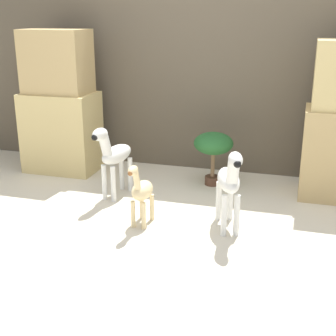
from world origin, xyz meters
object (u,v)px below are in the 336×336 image
at_px(zebra_left, 114,155).
at_px(potted_palm_front, 213,146).
at_px(giraffe_figurine, 141,191).
at_px(zebra_right, 230,181).

xyz_separation_m(zebra_left, potted_palm_front, (0.77, 0.55, -0.01)).
relative_size(zebra_left, giraffe_figurine, 1.28).
bearing_deg(giraffe_figurine, zebra_right, 8.13).
height_order(zebra_right, potted_palm_front, zebra_right).
xyz_separation_m(giraffe_figurine, potted_palm_front, (0.35, 1.02, 0.11)).
height_order(giraffe_figurine, potted_palm_front, giraffe_figurine).
relative_size(zebra_left, potted_palm_front, 1.32).
height_order(zebra_left, potted_palm_front, zebra_left).
xyz_separation_m(zebra_right, zebra_left, (-1.07, 0.38, 0.00)).
height_order(zebra_right, zebra_left, same).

